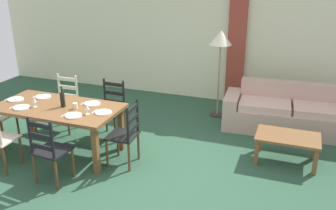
% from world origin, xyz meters
% --- Properties ---
extents(ground_plane, '(9.60, 9.60, 0.02)m').
position_xyz_m(ground_plane, '(0.00, 0.00, -0.01)').
color(ground_plane, '#2A4F38').
extents(wall_far, '(9.60, 0.16, 2.70)m').
position_xyz_m(wall_far, '(0.00, 3.30, 1.35)').
color(wall_far, beige).
rests_on(wall_far, ground_plane).
extents(curtain_panel_left, '(0.35, 0.08, 2.20)m').
position_xyz_m(curtain_panel_left, '(0.86, 3.16, 1.10)').
color(curtain_panel_left, '#983D2F').
rests_on(curtain_panel_left, ground_plane).
extents(dining_table, '(1.90, 0.96, 0.75)m').
position_xyz_m(dining_table, '(-1.23, 0.10, 0.66)').
color(dining_table, brown).
rests_on(dining_table, ground_plane).
extents(dining_chair_near_right, '(0.45, 0.43, 0.96)m').
position_xyz_m(dining_chair_near_right, '(-0.82, -0.69, 0.48)').
color(dining_chair_near_right, black).
rests_on(dining_chair_near_right, ground_plane).
extents(dining_chair_far_left, '(0.43, 0.41, 0.96)m').
position_xyz_m(dining_chair_far_left, '(-1.65, 0.84, 0.48)').
color(dining_chair_far_left, beige).
rests_on(dining_chair_far_left, ground_plane).
extents(dining_chair_far_right, '(0.43, 0.41, 0.96)m').
position_xyz_m(dining_chair_far_right, '(-0.75, 0.86, 0.48)').
color(dining_chair_far_right, black).
rests_on(dining_chair_far_right, ground_plane).
extents(dining_chair_head_east, '(0.42, 0.44, 0.96)m').
position_xyz_m(dining_chair_head_east, '(-0.11, 0.09, 0.48)').
color(dining_chair_head_east, black).
rests_on(dining_chair_head_east, ground_plane).
extents(dinner_plate_near_left, '(0.24, 0.24, 0.02)m').
position_xyz_m(dinner_plate_near_left, '(-1.68, -0.15, 0.76)').
color(dinner_plate_near_left, white).
rests_on(dinner_plate_near_left, dining_table).
extents(fork_near_left, '(0.03, 0.17, 0.01)m').
position_xyz_m(fork_near_left, '(-1.83, -0.15, 0.75)').
color(fork_near_left, silver).
rests_on(fork_near_left, dining_table).
extents(dinner_plate_near_right, '(0.24, 0.24, 0.02)m').
position_xyz_m(dinner_plate_near_right, '(-0.78, -0.15, 0.76)').
color(dinner_plate_near_right, white).
rests_on(dinner_plate_near_right, dining_table).
extents(fork_near_right, '(0.02, 0.17, 0.01)m').
position_xyz_m(fork_near_right, '(-0.93, -0.15, 0.75)').
color(fork_near_right, silver).
rests_on(fork_near_right, dining_table).
extents(dinner_plate_far_left, '(0.24, 0.24, 0.02)m').
position_xyz_m(dinner_plate_far_left, '(-1.68, 0.35, 0.76)').
color(dinner_plate_far_left, white).
rests_on(dinner_plate_far_left, dining_table).
extents(fork_far_left, '(0.03, 0.17, 0.01)m').
position_xyz_m(fork_far_left, '(-1.83, 0.35, 0.75)').
color(fork_far_left, silver).
rests_on(fork_far_left, dining_table).
extents(dinner_plate_far_right, '(0.24, 0.24, 0.02)m').
position_xyz_m(dinner_plate_far_right, '(-0.78, 0.35, 0.76)').
color(dinner_plate_far_right, white).
rests_on(dinner_plate_far_right, dining_table).
extents(fork_far_right, '(0.03, 0.17, 0.01)m').
position_xyz_m(fork_far_right, '(-0.93, 0.35, 0.75)').
color(fork_far_right, silver).
rests_on(fork_far_right, dining_table).
extents(dinner_plate_head_west, '(0.24, 0.24, 0.02)m').
position_xyz_m(dinner_plate_head_west, '(-2.01, 0.10, 0.76)').
color(dinner_plate_head_west, white).
rests_on(dinner_plate_head_west, dining_table).
extents(fork_head_west, '(0.02, 0.17, 0.01)m').
position_xyz_m(fork_head_west, '(-2.16, 0.10, 0.75)').
color(fork_head_west, silver).
rests_on(fork_head_west, dining_table).
extents(dinner_plate_head_east, '(0.24, 0.24, 0.02)m').
position_xyz_m(dinner_plate_head_east, '(-0.45, 0.10, 0.76)').
color(dinner_plate_head_east, white).
rests_on(dinner_plate_head_east, dining_table).
extents(fork_head_east, '(0.03, 0.17, 0.01)m').
position_xyz_m(fork_head_east, '(-0.60, 0.10, 0.75)').
color(fork_head_east, silver).
rests_on(fork_head_east, dining_table).
extents(wine_bottle, '(0.07, 0.07, 0.32)m').
position_xyz_m(wine_bottle, '(-1.14, 0.11, 0.87)').
color(wine_bottle, black).
rests_on(wine_bottle, dining_table).
extents(wine_glass_near_left, '(0.06, 0.06, 0.16)m').
position_xyz_m(wine_glass_near_left, '(-1.53, -0.05, 0.86)').
color(wine_glass_near_left, white).
rests_on(wine_glass_near_left, dining_table).
extents(wine_glass_near_right, '(0.06, 0.06, 0.16)m').
position_xyz_m(wine_glass_near_right, '(-0.64, -0.02, 0.86)').
color(wine_glass_near_right, white).
rests_on(wine_glass_near_right, dining_table).
extents(coffee_cup_primary, '(0.07, 0.07, 0.09)m').
position_xyz_m(coffee_cup_primary, '(-0.92, 0.10, 0.80)').
color(coffee_cup_primary, beige).
rests_on(coffee_cup_primary, dining_table).
extents(couch, '(2.33, 0.96, 0.80)m').
position_xyz_m(couch, '(2.06, 2.18, 0.29)').
color(couch, tan).
rests_on(couch, ground_plane).
extents(coffee_table, '(0.90, 0.56, 0.42)m').
position_xyz_m(coffee_table, '(2.07, 0.96, 0.36)').
color(coffee_table, brown).
rests_on(coffee_table, ground_plane).
extents(standing_lamp, '(0.40, 0.40, 1.64)m').
position_xyz_m(standing_lamp, '(0.71, 2.36, 1.41)').
color(standing_lamp, '#332D28').
rests_on(standing_lamp, ground_plane).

